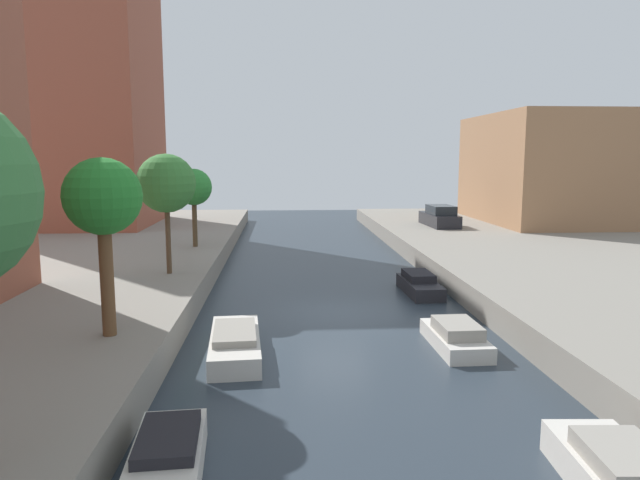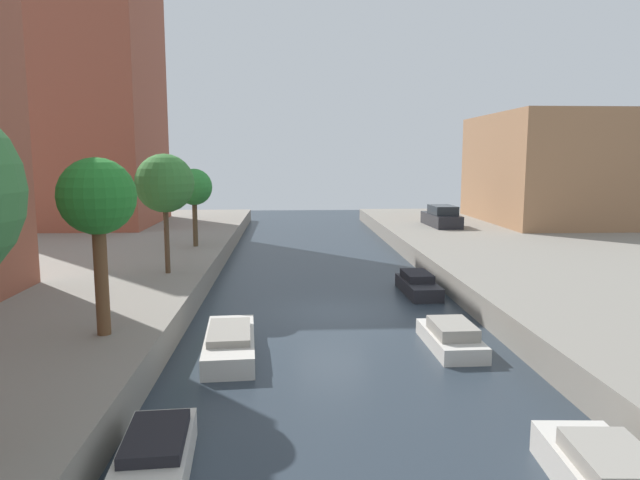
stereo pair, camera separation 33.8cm
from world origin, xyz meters
TOP-DOWN VIEW (x-y plane):
  - ground_plane at (0.00, 0.00)m, footprint 84.00×84.00m
  - apartment_tower_far at (-16.00, 21.04)m, footprint 10.00×10.24m
  - low_block_right at (18.00, 20.74)m, footprint 10.00×13.09m
  - street_tree_1 at (-6.53, -5.42)m, footprint 2.00×2.00m
  - street_tree_2 at (-6.53, 2.85)m, footprint 2.36×2.36m
  - street_tree_3 at (-6.53, 10.04)m, footprint 1.91×1.91m
  - parked_car at (8.98, 18.34)m, footprint 1.85×4.57m
  - moored_boat_left_1 at (-4.00, -10.90)m, footprint 1.46×3.38m
  - moored_boat_left_2 at (-3.32, -4.33)m, footprint 1.69×4.32m
  - moored_boat_right_1 at (3.70, -11.88)m, footprint 1.59×3.14m
  - moored_boat_right_2 at (3.26, -4.19)m, footprint 1.40×3.21m
  - moored_boat_right_3 at (3.86, 2.86)m, footprint 1.34×3.47m

SIDE VIEW (x-z plane):
  - ground_plane at x=0.00m, z-range 0.00..0.00m
  - moored_boat_left_2 at x=-3.32m, z-range -0.05..0.73m
  - moored_boat_right_2 at x=3.26m, z-range -0.07..0.77m
  - moored_boat_left_1 at x=-4.00m, z-range -0.05..0.75m
  - moored_boat_right_3 at x=3.86m, z-range -0.07..0.80m
  - moored_boat_right_1 at x=3.70m, z-range -0.07..0.87m
  - parked_car at x=8.98m, z-range 0.88..2.33m
  - street_tree_3 at x=-6.53m, z-range 2.06..6.17m
  - street_tree_1 at x=-6.53m, z-range 2.25..6.94m
  - street_tree_2 at x=-6.53m, z-range 2.22..7.07m
  - low_block_right at x=18.00m, z-range 1.00..8.79m
  - apartment_tower_far at x=-16.00m, z-range 1.00..20.35m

